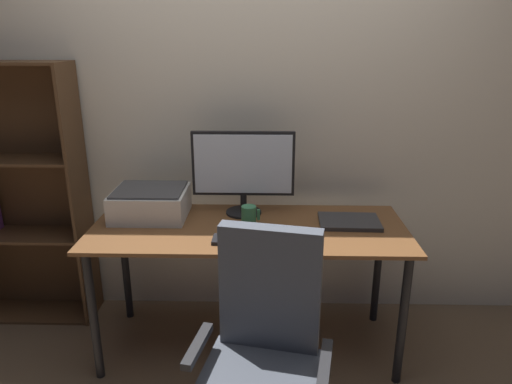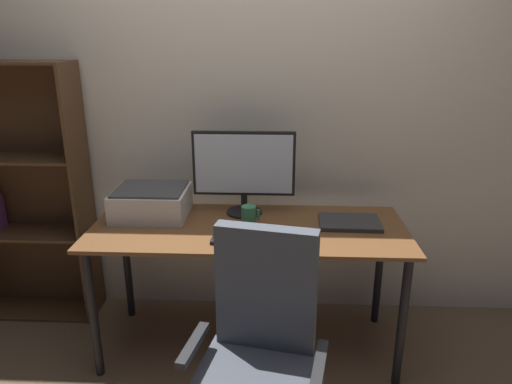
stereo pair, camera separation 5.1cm
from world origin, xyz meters
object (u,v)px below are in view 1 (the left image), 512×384
at_px(laptop, 349,222).
at_px(office_chair, 262,372).
at_px(keyboard, 242,240).
at_px(mouse, 293,240).
at_px(printer, 151,203).
at_px(coffee_mug, 250,215).
at_px(bookshelf, 17,198).
at_px(monitor, 243,168).
at_px(desk, 249,241).

xyz_separation_m(laptop, office_chair, (-0.45, -0.84, -0.29)).
distance_m(keyboard, office_chair, 0.67).
xyz_separation_m(mouse, printer, (-0.77, 0.33, 0.06)).
bearing_deg(keyboard, coffee_mug, 83.89).
height_order(laptop, office_chair, office_chair).
bearing_deg(bookshelf, mouse, -18.09).
height_order(monitor, printer, monitor).
bearing_deg(monitor, office_chair, -83.04).
height_order(keyboard, mouse, mouse).
bearing_deg(monitor, mouse, -56.76).
relative_size(mouse, printer, 0.24).
xyz_separation_m(laptop, printer, (-1.09, 0.08, 0.07)).
bearing_deg(coffee_mug, printer, 168.94).
bearing_deg(monitor, coffee_mug, -76.10).
height_order(coffee_mug, bookshelf, bookshelf).
xyz_separation_m(monitor, office_chair, (0.12, -0.97, -0.55)).
bearing_deg(printer, office_chair, -55.45).
distance_m(monitor, laptop, 0.64).
xyz_separation_m(coffee_mug, office_chair, (0.08, -0.81, -0.33)).
xyz_separation_m(printer, bookshelf, (-0.86, 0.20, -0.05)).
distance_m(keyboard, laptop, 0.61).
relative_size(laptop, bookshelf, 0.20).
bearing_deg(bookshelf, office_chair, -36.76).
height_order(office_chair, bookshelf, bookshelf).
bearing_deg(laptop, coffee_mug, -175.28).
relative_size(monitor, laptop, 1.76).
relative_size(monitor, bookshelf, 0.36).
bearing_deg(keyboard, desk, 84.29).
bearing_deg(keyboard, office_chair, -78.08).
bearing_deg(mouse, keyboard, 165.41).
relative_size(coffee_mug, printer, 0.26).
xyz_separation_m(laptop, bookshelf, (-1.95, 0.28, 0.02)).
bearing_deg(laptop, office_chair, -116.72).
height_order(desk, laptop, laptop).
relative_size(mouse, bookshelf, 0.06).
relative_size(laptop, printer, 0.80).
height_order(monitor, laptop, monitor).
bearing_deg(desk, monitor, 100.48).
distance_m(desk, coffee_mug, 0.14).
relative_size(desk, monitor, 2.95).
xyz_separation_m(monitor, keyboard, (0.01, -0.38, -0.26)).
bearing_deg(coffee_mug, laptop, 2.89).
distance_m(laptop, bookshelf, 1.97).
height_order(mouse, bookshelf, bookshelf).
xyz_separation_m(mouse, bookshelf, (-1.63, 0.53, 0.01)).
xyz_separation_m(coffee_mug, laptop, (0.53, 0.03, -0.04)).
xyz_separation_m(desk, bookshelf, (-1.41, 0.33, 0.11)).
relative_size(office_chair, bookshelf, 0.64).
distance_m(monitor, mouse, 0.53).
xyz_separation_m(desk, keyboard, (-0.02, -0.19, 0.09)).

